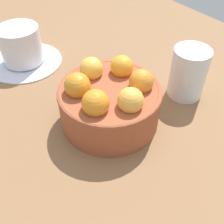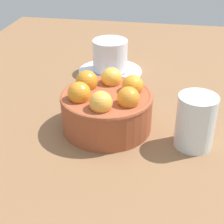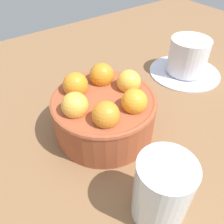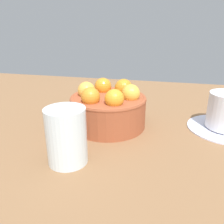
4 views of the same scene
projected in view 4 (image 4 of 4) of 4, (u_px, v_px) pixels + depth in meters
ground_plane at (108, 135)px, 53.99cm from camera, size 145.96×96.06×4.99cm
terracotta_bowl at (108, 107)px, 51.50cm from camera, size 17.19×17.19×10.28cm
water_glass at (67, 136)px, 37.38cm from camera, size 6.77×6.77×9.71cm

